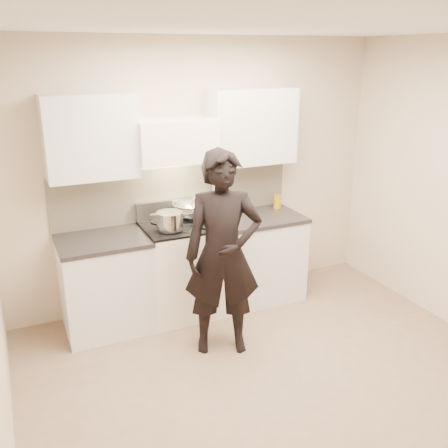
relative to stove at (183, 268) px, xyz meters
The scene contains 11 objects.
ground_plane 1.53m from the stove, 78.12° to the right, with size 4.00×4.00×0.00m, color #8A705A.
room_shell 1.56m from the stove, 77.04° to the right, with size 4.04×3.54×2.70m.
stove is the anchor object (origin of this frame).
counter_right 0.83m from the stove, ahead, with size 0.92×0.67×0.92m.
counter_left 0.78m from the stove, behind, with size 0.82×0.67×0.92m.
wok 0.62m from the stove, 33.82° to the left, with size 0.41×0.50×0.33m.
stock_pot 0.60m from the stove, 143.45° to the right, with size 0.34×0.33×0.17m.
utensil_crock 0.75m from the stove, 28.58° to the left, with size 0.12×0.12×0.32m.
spice_jar 0.86m from the stove, ahead, with size 0.04×0.04×0.08m.
oil_glass 1.29m from the stove, ahead, with size 0.08×0.08×0.15m.
person 0.89m from the stove, 83.30° to the right, with size 0.66×0.43×1.81m, color black.
Camera 1 is at (-1.82, -2.94, 2.54)m, focal length 40.00 mm.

